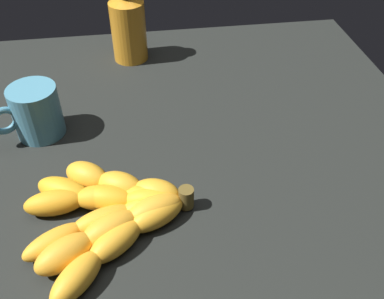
% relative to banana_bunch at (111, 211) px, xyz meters
% --- Properties ---
extents(ground_plane, '(0.95, 0.77, 0.03)m').
position_rel_banana_bunch_xyz_m(ground_plane, '(0.05, -0.12, -0.03)').
color(ground_plane, black).
extents(banana_bunch, '(0.23, 0.22, 0.04)m').
position_rel_banana_bunch_xyz_m(banana_bunch, '(0.00, 0.00, 0.00)').
color(banana_bunch, gold).
rests_on(banana_bunch, ground_plane).
extents(honey_bottle, '(0.07, 0.07, 0.15)m').
position_rel_banana_bunch_xyz_m(honey_bottle, '(0.41, -0.04, 0.05)').
color(honey_bottle, orange).
rests_on(honey_bottle, ground_plane).
extents(coffee_mug, '(0.07, 0.10, 0.08)m').
position_rel_banana_bunch_xyz_m(coffee_mug, '(0.19, 0.11, 0.02)').
color(coffee_mug, teal).
rests_on(coffee_mug, ground_plane).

